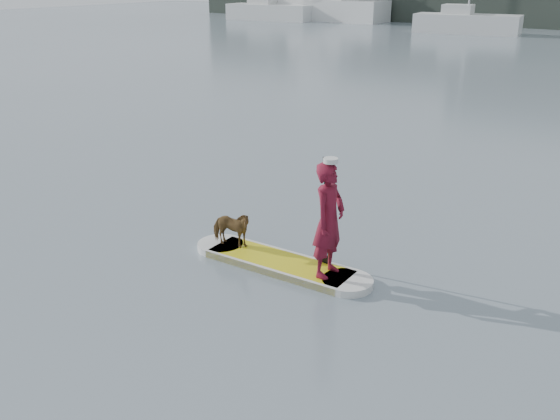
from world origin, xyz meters
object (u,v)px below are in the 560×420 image
Objects in this scene: dog at (231,229)px; sailboat_a at (270,11)px; paddleboard at (280,263)px; paddler at (329,220)px; sailboat_c at (466,22)px.

dog is 0.06× the size of sailboat_a.
paddleboard is 4.26× the size of dog.
sailboat_c is at bearing 14.17° from paddler.
paddleboard is 1.08m from dog.
sailboat_a is 1.11× the size of sailboat_c.
dog is 42.64m from sailboat_c.
paddler is 1.98m from dog.
sailboat_c is at bearing 3.63° from dog.
paddler is at bearing -58.23° from sailboat_a.
sailboat_a is 20.41m from sailboat_c.
sailboat_c reaches higher than paddleboard.
dog is (-1.01, -0.04, 0.39)m from paddleboard.
dog is 53.40m from sailboat_a.
sailboat_c is (20.30, -2.14, -0.04)m from sailboat_a.
paddleboard is 1.31m from paddler.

